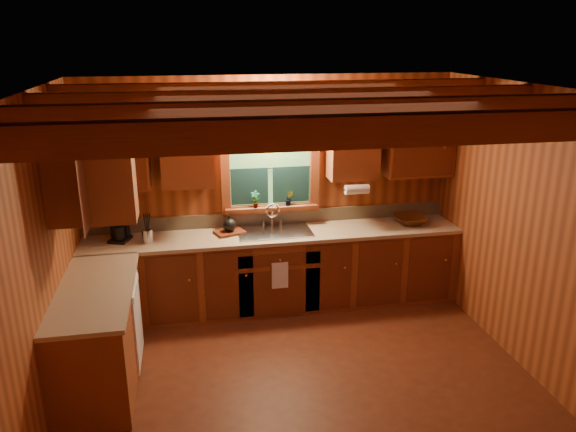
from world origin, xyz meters
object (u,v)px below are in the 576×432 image
at_px(coffee_maker, 119,225).
at_px(cutting_board, 230,232).
at_px(sink, 275,236).
at_px(wicker_basket, 411,220).

relative_size(coffee_maker, cutting_board, 1.07).
bearing_deg(sink, cutting_board, 173.95).
relative_size(sink, wicker_basket, 2.11).
distance_m(sink, coffee_maker, 1.69).
relative_size(sink, coffee_maker, 2.44).
xyz_separation_m(sink, coffee_maker, (-1.67, 0.07, 0.21)).
bearing_deg(cutting_board, sink, -24.93).
bearing_deg(sink, wicker_basket, -0.09).
relative_size(sink, cutting_board, 2.62).
distance_m(coffee_maker, wicker_basket, 3.29).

